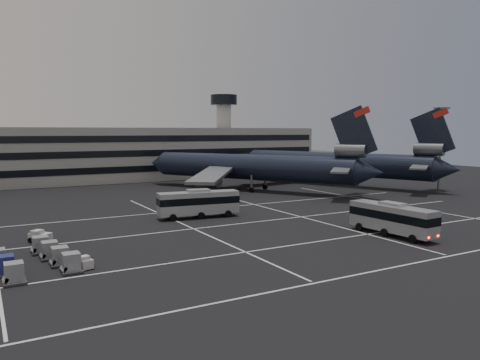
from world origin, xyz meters
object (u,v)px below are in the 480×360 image
tug_a (84,262)px  uld_cluster (23,256)px  bus_near (392,217)px  bus_far (198,202)px  trijet_main (253,167)px

tug_a → uld_cluster: (-4.98, 4.04, 0.31)m
tug_a → bus_near: bearing=-20.1°
bus_near → uld_cluster: bus_near is taller
tug_a → bus_far: bearing=29.1°
tug_a → uld_cluster: size_ratio=0.16×
trijet_main → tug_a: (-44.53, -42.84, -4.66)m
trijet_main → tug_a: size_ratio=22.81×
bus_near → uld_cluster: (-41.78, 8.37, -1.41)m
bus_near → bus_far: size_ratio=0.96×
bus_far → tug_a: (-20.55, -18.79, -1.80)m
trijet_main → uld_cluster: bearing=-172.4°
trijet_main → bus_far: size_ratio=4.13×
trijet_main → tug_a: 61.97m
trijet_main → bus_far: 34.09m
bus_near → trijet_main: bearing=77.4°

